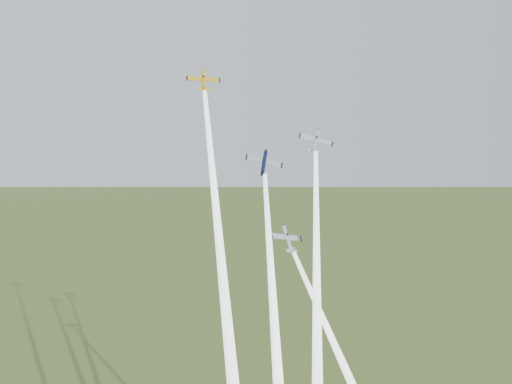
# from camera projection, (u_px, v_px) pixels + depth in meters

# --- Properties ---
(plane_yellow) EXTENTS (7.99, 6.13, 6.65)m
(plane_yellow) POSITION_uv_depth(u_px,v_px,m) (204.00, 80.00, 136.52)
(plane_yellow) COLOR gold
(smoke_trail_yellow) EXTENTS (6.11, 47.24, 55.86)m
(smoke_trail_yellow) POSITION_uv_depth(u_px,v_px,m) (219.00, 239.00, 115.69)
(smoke_trail_yellow) COLOR white
(plane_navy) EXTENTS (10.77, 7.75, 9.22)m
(plane_navy) POSITION_uv_depth(u_px,v_px,m) (264.00, 163.00, 144.08)
(plane_navy) COLOR #0B1133
(smoke_trail_navy) EXTENTS (9.24, 36.53, 43.41)m
(smoke_trail_navy) POSITION_uv_depth(u_px,v_px,m) (272.00, 288.00, 127.34)
(smoke_trail_navy) COLOR white
(plane_silver_right) EXTENTS (10.53, 7.78, 8.68)m
(plane_silver_right) POSITION_uv_depth(u_px,v_px,m) (316.00, 141.00, 145.31)
(plane_silver_right) COLOR silver
(smoke_trail_silver_right) EXTENTS (15.33, 38.70, 47.51)m
(smoke_trail_silver_right) POSITION_uv_depth(u_px,v_px,m) (317.00, 274.00, 127.11)
(smoke_trail_silver_right) COLOR white
(plane_silver_low) EXTENTS (8.62, 8.75, 8.46)m
(plane_silver_low) POSITION_uv_depth(u_px,v_px,m) (288.00, 239.00, 135.95)
(plane_silver_low) COLOR #A9AFB7
(smoke_trail_silver_low) EXTENTS (13.09, 33.44, 40.73)m
(smoke_trail_silver_low) POSITION_uv_depth(u_px,v_px,m) (344.00, 367.00, 123.24)
(smoke_trail_silver_low) COLOR white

